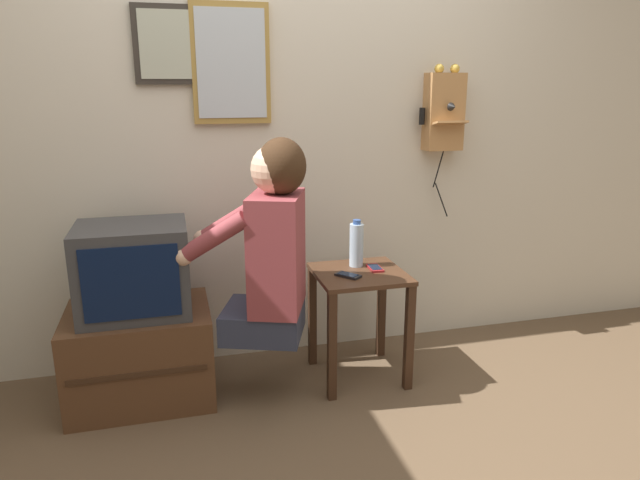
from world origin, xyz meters
name	(u,v)px	position (x,y,z in m)	size (l,w,h in m)	color
ground_plane	(336,457)	(0.00, 0.00, 0.00)	(14.00, 14.00, 0.00)	brown
wall_back	(281,123)	(0.00, 1.05, 1.27)	(6.80, 0.05, 2.55)	beige
side_table	(359,298)	(0.30, 0.63, 0.43)	(0.44, 0.43, 0.57)	#422819
person	(271,243)	(-0.16, 0.53, 0.78)	(0.63, 0.51, 0.93)	#2D3347
tv_stand	(141,354)	(-0.77, 0.70, 0.22)	(0.66, 0.50, 0.44)	#51331E
television	(133,269)	(-0.77, 0.68, 0.65)	(0.49, 0.40, 0.42)	#38383A
wall_phone_antique	(444,111)	(0.88, 0.97, 1.33)	(0.24, 0.19, 0.83)	#AD7A47
framed_picture	(177,45)	(-0.50, 1.01, 1.65)	(0.41, 0.03, 0.36)	#2D2823
wall_mirror	(231,64)	(-0.25, 1.01, 1.57)	(0.38, 0.03, 0.57)	olive
cell_phone_held	(348,275)	(0.22, 0.57, 0.58)	(0.12, 0.13, 0.01)	black
cell_phone_spare	(375,268)	(0.39, 0.65, 0.58)	(0.06, 0.13, 0.01)	maroon
water_bottle	(356,244)	(0.32, 0.72, 0.68)	(0.07, 0.07, 0.24)	#ADC6DB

